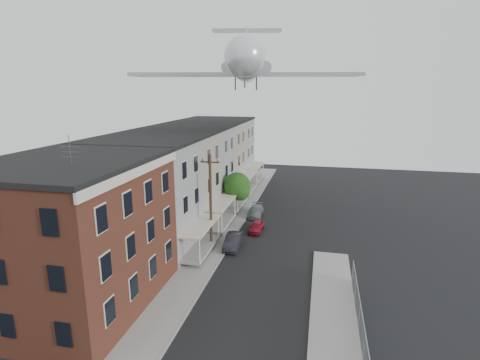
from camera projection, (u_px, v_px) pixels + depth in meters
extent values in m
cube|color=gray|center=(228.00, 225.00, 41.28)|extent=(3.00, 62.00, 0.12)
cube|color=gray|center=(334.00, 346.00, 21.89)|extent=(3.00, 26.00, 0.12)
cube|color=gray|center=(241.00, 226.00, 40.97)|extent=(0.15, 62.00, 0.14)
cube|color=gray|center=(309.00, 342.00, 22.19)|extent=(0.15, 26.00, 0.14)
cube|color=black|center=(73.00, 236.00, 25.34)|extent=(10.00, 12.00, 10.00)
cube|color=black|center=(65.00, 161.00, 24.14)|extent=(10.30, 12.30, 0.30)
cube|color=beige|center=(137.00, 172.00, 23.18)|extent=(0.16, 12.20, 0.60)
cylinder|color=#515156|center=(70.00, 152.00, 21.58)|extent=(0.04, 0.04, 2.00)
cube|color=slate|center=(139.00, 198.00, 34.36)|extent=(10.00, 7.00, 10.00)
cube|color=black|center=(135.00, 142.00, 33.15)|extent=(10.25, 7.00, 0.30)
cube|color=gray|center=(201.00, 248.00, 34.17)|extent=(1.80, 6.40, 0.25)
cube|color=beige|center=(201.00, 226.00, 33.65)|extent=(1.90, 6.50, 0.15)
cube|color=gray|center=(169.00, 180.00, 41.01)|extent=(10.00, 7.00, 10.00)
cube|color=black|center=(167.00, 133.00, 39.80)|extent=(10.25, 7.00, 0.30)
cube|color=gray|center=(222.00, 222.00, 40.81)|extent=(1.80, 6.40, 0.25)
cube|color=beige|center=(221.00, 203.00, 40.30)|extent=(1.90, 6.50, 0.15)
cube|color=slate|center=(191.00, 168.00, 47.65)|extent=(10.00, 7.00, 10.00)
cube|color=black|center=(190.00, 127.00, 46.44)|extent=(10.25, 7.00, 0.30)
cube|color=gray|center=(236.00, 204.00, 47.46)|extent=(1.80, 6.40, 0.25)
cube|color=beige|center=(236.00, 187.00, 46.94)|extent=(1.90, 6.50, 0.15)
cube|color=gray|center=(207.00, 158.00, 54.29)|extent=(10.00, 7.00, 10.00)
cube|color=black|center=(207.00, 122.00, 53.08)|extent=(10.25, 7.00, 0.30)
cube|color=gray|center=(247.00, 190.00, 54.10)|extent=(1.80, 6.40, 0.25)
cube|color=beige|center=(247.00, 175.00, 53.58)|extent=(1.90, 6.50, 0.15)
cube|color=slate|center=(220.00, 151.00, 60.94)|extent=(10.00, 7.00, 10.00)
cube|color=black|center=(220.00, 119.00, 59.73)|extent=(10.25, 7.00, 0.30)
cube|color=gray|center=(255.00, 179.00, 60.75)|extent=(1.80, 6.40, 0.25)
cube|color=beige|center=(256.00, 166.00, 60.23)|extent=(1.90, 6.50, 0.15)
cylinder|color=gray|center=(364.00, 347.00, 20.41)|extent=(0.06, 0.06, 1.90)
cylinder|color=gray|center=(359.00, 316.00, 23.26)|extent=(0.06, 0.06, 1.90)
cylinder|color=gray|center=(356.00, 291.00, 26.11)|extent=(0.06, 0.06, 1.90)
cylinder|color=gray|center=(353.00, 271.00, 28.96)|extent=(0.06, 0.06, 1.90)
cube|color=gray|center=(365.00, 333.00, 20.20)|extent=(0.04, 18.00, 0.04)
cube|color=gray|center=(364.00, 347.00, 20.41)|extent=(0.02, 18.00, 1.80)
cylinder|color=black|center=(211.00, 203.00, 34.56)|extent=(0.26, 0.26, 9.00)
cube|color=black|center=(210.00, 162.00, 33.67)|extent=(1.80, 0.12, 0.12)
cylinder|color=black|center=(202.00, 160.00, 33.77)|extent=(0.08, 0.08, 0.25)
cylinder|color=black|center=(217.00, 160.00, 33.47)|extent=(0.08, 0.08, 0.25)
cylinder|color=black|center=(237.00, 205.00, 44.79)|extent=(0.24, 0.24, 2.40)
sphere|color=#1B3D10|center=(237.00, 186.00, 44.22)|extent=(3.20, 3.20, 3.20)
sphere|color=#1B3D10|center=(241.00, 191.00, 43.96)|extent=(2.24, 2.24, 2.24)
imported|color=maroon|center=(256.00, 227.00, 39.53)|extent=(1.39, 3.25, 1.10)
imported|color=black|center=(233.00, 241.00, 35.54)|extent=(1.56, 4.02, 1.31)
imported|color=slate|center=(256.00, 211.00, 44.51)|extent=(1.76, 4.03, 1.15)
cylinder|color=silver|center=(246.00, 66.00, 41.77)|extent=(7.93, 24.73, 3.28)
sphere|color=silver|center=(245.00, 56.00, 29.83)|extent=(3.28, 3.28, 3.28)
cone|color=silver|center=(247.00, 71.00, 53.70)|extent=(3.80, 3.64, 3.28)
cube|color=#939399|center=(246.00, 75.00, 40.52)|extent=(24.93, 8.94, 0.36)
cylinder|color=#939399|center=(228.00, 68.00, 50.23)|extent=(2.39, 4.33, 1.64)
cylinder|color=#939399|center=(265.00, 68.00, 50.12)|extent=(2.39, 4.33, 1.64)
cube|color=silver|center=(247.00, 50.00, 52.53)|extent=(1.00, 3.87, 5.73)
cube|color=#939399|center=(247.00, 31.00, 52.90)|extent=(10.05, 4.48, 0.26)
cylinder|color=#515156|center=(245.00, 81.00, 32.26)|extent=(0.16, 0.16, 1.23)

